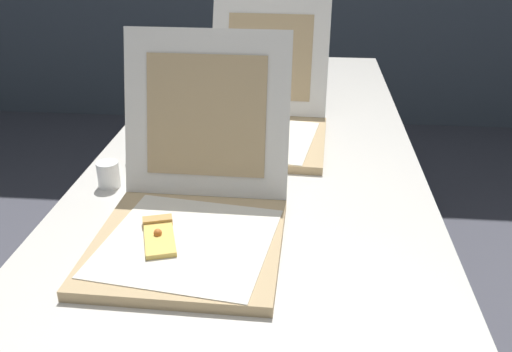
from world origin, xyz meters
TOP-DOWN VIEW (x-y plane):
  - table at (0.00, 0.65)m, footprint 0.86×2.38m
  - pizza_box_front at (-0.09, 0.31)m, footprint 0.37×0.47m
  - pizza_box_middle at (-0.00, 0.86)m, footprint 0.39×0.52m
  - cup_white_mid at (-0.31, 0.66)m, footprint 0.05×0.05m
  - cup_white_near_center at (-0.34, 0.51)m, footprint 0.05×0.05m
  - cup_white_far at (-0.21, 1.05)m, footprint 0.05×0.05m

SIDE VIEW (x-z plane):
  - table at x=0.00m, z-range 0.32..1.06m
  - cup_white_mid at x=-0.31m, z-range 0.73..0.80m
  - cup_white_near_center at x=-0.34m, z-range 0.73..0.80m
  - cup_white_far at x=-0.21m, z-range 0.73..0.80m
  - pizza_box_middle at x=0.00m, z-range 0.61..0.97m
  - pizza_box_front at x=-0.09m, z-range 0.60..0.98m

